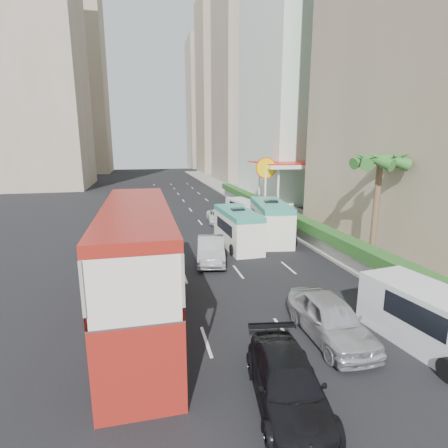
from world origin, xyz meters
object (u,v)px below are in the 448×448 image
object	(u,v)px
minibus_far	(270,221)
minibus_near	(238,228)
double_decker_bus	(139,267)
shell_station	(285,187)
car_black	(287,404)
palm_tree	(375,213)
van_asset	(218,222)
car_silver_lane_a	(211,261)
panel_van_near	(434,320)
panel_van_far	(242,209)
car_silver_lane_b	(329,338)

from	to	relation	value
minibus_far	minibus_near	bearing A→B (deg)	-147.88
double_decker_bus	shell_station	bearing A→B (deg)	55.18
car_black	palm_tree	bearing A→B (deg)	54.01
van_asset	palm_tree	bearing A→B (deg)	-61.12
double_decker_bus	minibus_near	xyz separation A→B (m)	(6.98, 10.24, -1.17)
palm_tree	van_asset	bearing A→B (deg)	113.91
shell_station	palm_tree	bearing A→B (deg)	-96.60
car_silver_lane_a	minibus_near	xyz separation A→B (m)	(2.58, 2.97, 1.36)
car_silver_lane_a	palm_tree	size ratio (longest dim) A/B	0.75
minibus_near	palm_tree	size ratio (longest dim) A/B	0.96
car_black	panel_van_near	xyz separation A→B (m)	(6.39, 1.53, 1.09)
double_decker_bus	panel_van_far	size ratio (longest dim) A/B	2.39
van_asset	panel_van_far	world-z (taller)	panel_van_far
van_asset	minibus_far	world-z (taller)	minibus_far
minibus_far	panel_van_far	xyz separation A→B (m)	(0.22, 8.82, -0.57)
double_decker_bus	car_silver_lane_a	bearing A→B (deg)	58.84
car_silver_lane_b	minibus_near	bearing A→B (deg)	91.24
van_asset	panel_van_far	distance (m)	3.57
car_silver_lane_b	shell_station	world-z (taller)	shell_station
minibus_near	shell_station	size ratio (longest dim) A/B	0.77
panel_van_near	palm_tree	distance (m)	9.19
double_decker_bus	car_silver_lane_b	bearing A→B (deg)	-21.55
car_silver_lane_b	palm_tree	distance (m)	10.12
panel_van_near	panel_van_far	xyz separation A→B (m)	(-0.21, 24.66, -0.17)
panel_van_far	shell_station	size ratio (longest dim) A/B	0.58
van_asset	shell_station	size ratio (longest dim) A/B	0.54
double_decker_bus	shell_station	size ratio (longest dim) A/B	1.38
car_silver_lane_a	shell_station	xyz separation A→B (m)	(11.60, 15.73, 2.75)
car_silver_lane_b	car_black	size ratio (longest dim) A/B	1.01
minibus_far	shell_station	bearing A→B (deg)	71.06
double_decker_bus	minibus_near	distance (m)	12.45
car_black	minibus_far	distance (m)	18.41
car_silver_lane_a	double_decker_bus	bearing A→B (deg)	-111.08
palm_tree	shell_station	size ratio (longest dim) A/B	0.80
car_silver_lane_b	minibus_far	world-z (taller)	minibus_far
minibus_far	panel_van_near	distance (m)	15.84
car_black	panel_van_far	world-z (taller)	panel_van_far
shell_station	minibus_near	bearing A→B (deg)	-125.26
minibus_far	shell_station	distance (m)	12.95
minibus_near	double_decker_bus	bearing A→B (deg)	-126.50
car_black	van_asset	distance (m)	24.59
car_silver_lane_a	panel_van_near	xyz separation A→B (m)	(6.08, -11.53, 1.09)
car_silver_lane_a	panel_van_far	distance (m)	14.41
palm_tree	panel_van_near	bearing A→B (deg)	-111.92
palm_tree	minibus_near	bearing A→B (deg)	137.53
palm_tree	double_decker_bus	bearing A→B (deg)	-163.84
palm_tree	minibus_far	bearing A→B (deg)	116.38
car_silver_lane_a	panel_van_far	world-z (taller)	panel_van_far
panel_van_near	shell_station	xyz separation A→B (m)	(5.52, 27.26, 1.66)
van_asset	shell_station	bearing A→B (deg)	31.93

